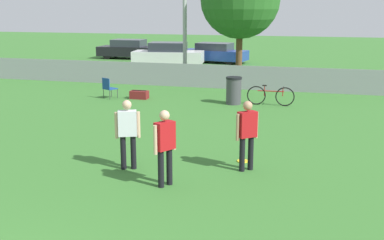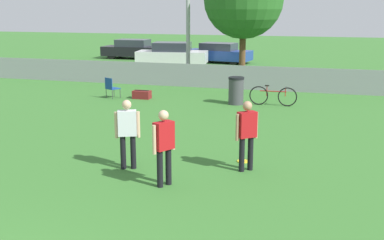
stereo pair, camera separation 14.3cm
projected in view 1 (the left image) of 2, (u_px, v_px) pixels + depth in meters
fence_backline at (222, 77)px, 22.32m from camera, size 25.00×0.07×1.21m
player_defender_red at (165, 143)px, 10.05m from camera, size 0.41×0.51×1.65m
player_receiver_white at (128, 130)px, 11.12m from camera, size 0.55×0.36×1.65m
player_thrower_red at (247, 131)px, 11.02m from camera, size 0.46×0.45×1.65m
frisbee_disc at (243, 161)px, 11.86m from camera, size 0.28×0.28×0.03m
folding_chair_sideline at (109, 87)px, 19.90m from camera, size 0.61×0.62×0.86m
bicycle_sideline at (271, 96)px, 18.54m from camera, size 1.83×0.44×0.79m
trash_bin at (234, 90)px, 18.75m from camera, size 0.61×0.61×1.07m
gear_bag_sideline at (139, 95)px, 19.92m from camera, size 0.73×0.40×0.35m
parked_car_dark at (129, 49)px, 35.13m from camera, size 4.43×1.88×1.39m
parked_car_white at (168, 55)px, 30.84m from camera, size 4.67×2.41×1.50m
parked_car_blue at (215, 53)px, 32.62m from camera, size 4.59×2.37×1.34m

